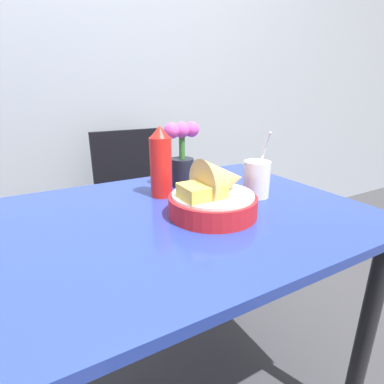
# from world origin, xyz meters

# --- Properties ---
(wall_window) EXTENTS (7.00, 0.06, 2.60)m
(wall_window) POSITION_xyz_m (0.00, 1.10, 1.30)
(wall_window) COLOR #9EA8B7
(wall_window) RESTS_ON ground_plane
(dining_table) EXTENTS (1.06, 0.77, 0.73)m
(dining_table) POSITION_xyz_m (0.00, 0.00, 0.62)
(dining_table) COLOR #233893
(dining_table) RESTS_ON ground_plane
(chair_far_window) EXTENTS (0.40, 0.40, 0.85)m
(chair_far_window) POSITION_xyz_m (0.16, 0.80, 0.51)
(chair_far_window) COLOR black
(chair_far_window) RESTS_ON ground_plane
(food_basket) EXTENTS (0.24, 0.24, 0.16)m
(food_basket) POSITION_xyz_m (0.09, -0.06, 0.79)
(food_basket) COLOR red
(food_basket) RESTS_ON dining_table
(ketchup_bottle) EXTENTS (0.07, 0.07, 0.22)m
(ketchup_bottle) POSITION_xyz_m (0.02, 0.15, 0.84)
(ketchup_bottle) COLOR red
(ketchup_bottle) RESTS_ON dining_table
(drink_cup) EXTENTS (0.08, 0.08, 0.21)m
(drink_cup) POSITION_xyz_m (0.29, -0.00, 0.78)
(drink_cup) COLOR silver
(drink_cup) RESTS_ON dining_table
(flower_vase) EXTENTS (0.13, 0.08, 0.22)m
(flower_vase) POSITION_xyz_m (0.13, 0.22, 0.84)
(flower_vase) COLOR black
(flower_vase) RESTS_ON dining_table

